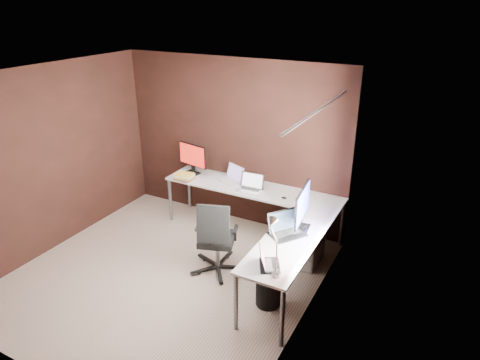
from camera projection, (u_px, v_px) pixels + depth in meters
name	position (u px, v px, depth m)	size (l,w,h in m)	color
room	(186.00, 187.00, 4.84)	(3.60, 3.60, 2.50)	beige
desk	(261.00, 209.00, 5.65)	(2.65, 2.25, 0.73)	white
drawer_pedestal	(305.00, 241.00, 5.64)	(0.42, 0.50, 0.60)	white
monitor_left	(193.00, 157.00, 6.56)	(0.54, 0.20, 0.47)	black
monitor_right	(302.00, 206.00, 4.96)	(0.18, 0.64, 0.52)	black
laptop_white	(232.00, 178.00, 6.36)	(0.42, 0.36, 0.23)	white
laptop_silver	(251.00, 186.00, 6.07)	(0.36, 0.27, 0.23)	silver
laptop_black_big	(286.00, 229.00, 4.95)	(0.46, 0.49, 0.26)	black
laptop_black_small	(267.00, 262.00, 4.35)	(0.32, 0.35, 0.19)	black
book_stack	(185.00, 177.00, 6.43)	(0.29, 0.24, 0.09)	#8F614D
mouse_left	(188.00, 179.00, 6.41)	(0.08, 0.05, 0.03)	black
mouse_corner	(284.00, 198.00, 5.81)	(0.08, 0.05, 0.03)	black
desk_lamp	(273.00, 239.00, 4.14)	(0.19, 0.22, 0.59)	slate
office_chair	(217.00, 251.00, 5.43)	(0.57, 0.60, 1.01)	black
wastebasket	(268.00, 292.00, 4.88)	(0.29, 0.29, 0.33)	black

